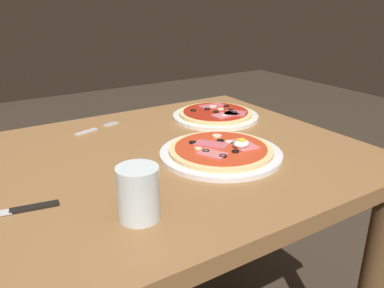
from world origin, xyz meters
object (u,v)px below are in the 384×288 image
object	(u,v)px
pizza_foreground	(221,152)
knife	(13,211)
pizza_across_left	(216,115)
water_glass_near	(139,196)
dining_table	(155,200)
fork	(94,129)

from	to	relation	value
pizza_foreground	knife	bearing A→B (deg)	-178.61
pizza_across_left	water_glass_near	distance (m)	0.65
dining_table	knife	bearing A→B (deg)	-163.70
dining_table	water_glass_near	bearing A→B (deg)	-122.29
water_glass_near	fork	bearing A→B (deg)	79.65
knife	pizza_foreground	bearing A→B (deg)	1.39
pizza_foreground	fork	xyz separation A→B (m)	(-0.21, 0.37, -0.01)
pizza_foreground	water_glass_near	size ratio (longest dim) A/B	3.08
pizza_across_left	water_glass_near	bearing A→B (deg)	-138.27
pizza_across_left	knife	size ratio (longest dim) A/B	1.46
water_glass_near	fork	distance (m)	0.54
pizza_foreground	fork	world-z (taller)	pizza_foreground
dining_table	pizza_foreground	bearing A→B (deg)	-31.79
pizza_across_left	fork	size ratio (longest dim) A/B	1.85
water_glass_near	knife	xyz separation A→B (m)	(-0.20, 0.15, -0.04)
pizza_foreground	pizza_across_left	size ratio (longest dim) A/B	1.10
pizza_foreground	pizza_across_left	xyz separation A→B (m)	(0.18, 0.27, -0.00)
water_glass_near	dining_table	bearing A→B (deg)	57.71
pizza_foreground	water_glass_near	xyz separation A→B (m)	(-0.30, -0.16, 0.03)
dining_table	pizza_foreground	xyz separation A→B (m)	(0.15, -0.09, 0.14)
fork	water_glass_near	bearing A→B (deg)	-100.35
water_glass_near	pizza_foreground	bearing A→B (deg)	27.41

